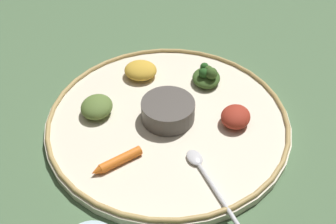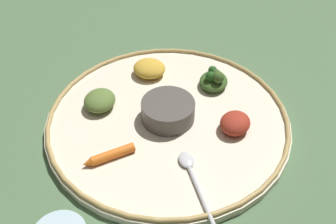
# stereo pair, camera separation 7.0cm
# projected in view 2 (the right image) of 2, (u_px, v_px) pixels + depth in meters

# --- Properties ---
(ground_plane) EXTENTS (2.40, 2.40, 0.00)m
(ground_plane) POSITION_uv_depth(u_px,v_px,m) (168.00, 124.00, 0.72)
(ground_plane) COLOR #4C6B47
(platter) EXTENTS (0.43, 0.43, 0.01)m
(platter) POSITION_uv_depth(u_px,v_px,m) (168.00, 121.00, 0.72)
(platter) COLOR beige
(platter) RESTS_ON ground_plane
(platter_rim) EXTENTS (0.43, 0.43, 0.01)m
(platter_rim) POSITION_uv_depth(u_px,v_px,m) (168.00, 117.00, 0.71)
(platter_rim) COLOR tan
(platter_rim) RESTS_ON platter
(center_bowl) EXTENTS (0.09, 0.09, 0.04)m
(center_bowl) POSITION_uv_depth(u_px,v_px,m) (168.00, 110.00, 0.70)
(center_bowl) COLOR #4C4742
(center_bowl) RESTS_ON platter
(spoon) EXTENTS (0.13, 0.12, 0.01)m
(spoon) POSITION_uv_depth(u_px,v_px,m) (194.00, 177.00, 0.61)
(spoon) COLOR silver
(spoon) RESTS_ON platter
(greens_pile) EXTENTS (0.07, 0.07, 0.04)m
(greens_pile) POSITION_uv_depth(u_px,v_px,m) (214.00, 80.00, 0.77)
(greens_pile) COLOR #385623
(greens_pile) RESTS_ON platter
(carrot_near_spoon) EXTENTS (0.08, 0.06, 0.02)m
(carrot_near_spoon) POSITION_uv_depth(u_px,v_px,m) (109.00, 155.00, 0.64)
(carrot_near_spoon) COLOR orange
(carrot_near_spoon) RESTS_ON platter
(mound_lentil_yellow) EXTENTS (0.07, 0.07, 0.03)m
(mound_lentil_yellow) POSITION_uv_depth(u_px,v_px,m) (149.00, 68.00, 0.80)
(mound_lentil_yellow) COLOR gold
(mound_lentil_yellow) RESTS_ON platter
(mound_collards) EXTENTS (0.07, 0.07, 0.03)m
(mound_collards) POSITION_uv_depth(u_px,v_px,m) (100.00, 100.00, 0.72)
(mound_collards) COLOR #567033
(mound_collards) RESTS_ON platter
(mound_beet) EXTENTS (0.06, 0.06, 0.03)m
(mound_beet) POSITION_uv_depth(u_px,v_px,m) (235.00, 123.00, 0.68)
(mound_beet) COLOR maroon
(mound_beet) RESTS_ON platter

